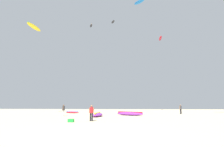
{
  "coord_description": "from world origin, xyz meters",
  "views": [
    {
      "loc": [
        2.36,
        -11.59,
        1.63
      ],
      "look_at": [
        0.0,
        16.33,
        6.77
      ],
      "focal_mm": 27.7,
      "sensor_mm": 36.0,
      "label": 1
    }
  ],
  "objects_px": {
    "person_foreground": "(91,112)",
    "kite_aloft_1": "(34,27)",
    "kite_grounded_mid": "(130,114)",
    "kite_aloft_0": "(160,38)",
    "kite_aloft_2": "(139,2)",
    "person_left": "(181,108)",
    "kite_grounded_far": "(72,112)",
    "kite_aloft_5": "(91,26)",
    "person_midground": "(63,109)",
    "cooler_box": "(71,121)",
    "kite_grounded_near": "(97,115)",
    "kite_aloft_4": "(113,22)"
  },
  "relations": [
    {
      "from": "kite_grounded_mid",
      "to": "cooler_box",
      "type": "bearing_deg",
      "value": -116.6
    },
    {
      "from": "kite_grounded_near",
      "to": "kite_aloft_1",
      "type": "height_order",
      "value": "kite_aloft_1"
    },
    {
      "from": "kite_grounded_mid",
      "to": "kite_aloft_2",
      "type": "height_order",
      "value": "kite_aloft_2"
    },
    {
      "from": "person_left",
      "to": "kite_aloft_5",
      "type": "relative_size",
      "value": 0.7
    },
    {
      "from": "kite_grounded_mid",
      "to": "kite_aloft_2",
      "type": "distance_m",
      "value": 24.27
    },
    {
      "from": "person_left",
      "to": "kite_aloft_5",
      "type": "distance_m",
      "value": 37.69
    },
    {
      "from": "kite_grounded_near",
      "to": "cooler_box",
      "type": "distance_m",
      "value": 8.81
    },
    {
      "from": "kite_grounded_far",
      "to": "kite_aloft_2",
      "type": "relative_size",
      "value": 1.33
    },
    {
      "from": "kite_grounded_near",
      "to": "kite_aloft_5",
      "type": "xyz_separation_m",
      "value": [
        -6.84,
        25.74,
        26.64
      ]
    },
    {
      "from": "kite_aloft_2",
      "to": "person_left",
      "type": "bearing_deg",
      "value": -3.41
    },
    {
      "from": "kite_aloft_2",
      "to": "cooler_box",
      "type": "bearing_deg",
      "value": -115.67
    },
    {
      "from": "person_foreground",
      "to": "kite_grounded_near",
      "type": "bearing_deg",
      "value": -169.4
    },
    {
      "from": "kite_grounded_mid",
      "to": "kite_aloft_2",
      "type": "bearing_deg",
      "value": 66.26
    },
    {
      "from": "kite_aloft_0",
      "to": "kite_aloft_5",
      "type": "height_order",
      "value": "kite_aloft_5"
    },
    {
      "from": "person_midground",
      "to": "kite_aloft_5",
      "type": "distance_m",
      "value": 36.39
    },
    {
      "from": "cooler_box",
      "to": "kite_aloft_0",
      "type": "xyz_separation_m",
      "value": [
        16.14,
        34.95,
        21.89
      ]
    },
    {
      "from": "kite_grounded_mid",
      "to": "cooler_box",
      "type": "xyz_separation_m",
      "value": [
        -5.86,
        -11.71,
        -0.12
      ]
    },
    {
      "from": "kite_aloft_2",
      "to": "kite_aloft_0",
      "type": "bearing_deg",
      "value": 66.11
    },
    {
      "from": "kite_grounded_far",
      "to": "kite_aloft_4",
      "type": "relative_size",
      "value": 1.45
    },
    {
      "from": "kite_grounded_far",
      "to": "kite_aloft_1",
      "type": "bearing_deg",
      "value": -162.06
    },
    {
      "from": "kite_aloft_5",
      "to": "kite_grounded_near",
      "type": "bearing_deg",
      "value": -75.11
    },
    {
      "from": "cooler_box",
      "to": "kite_aloft_4",
      "type": "height_order",
      "value": "kite_aloft_4"
    },
    {
      "from": "person_foreground",
      "to": "kite_aloft_5",
      "type": "bearing_deg",
      "value": -161.39
    },
    {
      "from": "kite_aloft_2",
      "to": "kite_grounded_far",
      "type": "bearing_deg",
      "value": 175.71
    },
    {
      "from": "kite_grounded_far",
      "to": "kite_aloft_5",
      "type": "relative_size",
      "value": 1.34
    },
    {
      "from": "person_left",
      "to": "kite_aloft_5",
      "type": "height_order",
      "value": "kite_aloft_5"
    },
    {
      "from": "person_left",
      "to": "person_foreground",
      "type": "bearing_deg",
      "value": -77.58
    },
    {
      "from": "person_midground",
      "to": "kite_aloft_4",
      "type": "relative_size",
      "value": 0.75
    },
    {
      "from": "kite_aloft_5",
      "to": "kite_grounded_far",
      "type": "bearing_deg",
      "value": -90.24
    },
    {
      "from": "person_midground",
      "to": "cooler_box",
      "type": "bearing_deg",
      "value": -69.01
    },
    {
      "from": "kite_aloft_2",
      "to": "kite_aloft_4",
      "type": "relative_size",
      "value": 1.09
    },
    {
      "from": "cooler_box",
      "to": "kite_aloft_5",
      "type": "height_order",
      "value": "kite_aloft_5"
    },
    {
      "from": "person_foreground",
      "to": "kite_aloft_1",
      "type": "bearing_deg",
      "value": -127.0
    },
    {
      "from": "kite_aloft_2",
      "to": "kite_grounded_mid",
      "type": "bearing_deg",
      "value": -113.74
    },
    {
      "from": "kite_grounded_near",
      "to": "person_midground",
      "type": "bearing_deg",
      "value": 177.42
    },
    {
      "from": "kite_grounded_mid",
      "to": "kite_aloft_2",
      "type": "xyz_separation_m",
      "value": [
        2.57,
        5.84,
        23.42
      ]
    },
    {
      "from": "kite_aloft_1",
      "to": "kite_aloft_0",
      "type": "bearing_deg",
      "value": 32.2
    },
    {
      "from": "kite_aloft_0",
      "to": "kite_aloft_1",
      "type": "bearing_deg",
      "value": -147.8
    },
    {
      "from": "kite_grounded_far",
      "to": "kite_aloft_2",
      "type": "height_order",
      "value": "kite_aloft_2"
    },
    {
      "from": "cooler_box",
      "to": "kite_aloft_1",
      "type": "distance_m",
      "value": 27.74
    },
    {
      "from": "person_foreground",
      "to": "kite_aloft_5",
      "type": "height_order",
      "value": "kite_aloft_5"
    },
    {
      "from": "person_midground",
      "to": "kite_aloft_0",
      "type": "bearing_deg",
      "value": 48.44
    },
    {
      "from": "kite_grounded_near",
      "to": "kite_aloft_4",
      "type": "xyz_separation_m",
      "value": [
        0.3,
        25.45,
        27.54
      ]
    },
    {
      "from": "kite_aloft_0",
      "to": "cooler_box",
      "type": "bearing_deg",
      "value": -114.79
    },
    {
      "from": "kite_grounded_near",
      "to": "kite_grounded_far",
      "type": "height_order",
      "value": "kite_grounded_near"
    },
    {
      "from": "kite_aloft_1",
      "to": "person_foreground",
      "type": "bearing_deg",
      "value": -42.96
    },
    {
      "from": "kite_aloft_0",
      "to": "person_foreground",
      "type": "bearing_deg",
      "value": -113.17
    },
    {
      "from": "kite_grounded_near",
      "to": "kite_aloft_5",
      "type": "bearing_deg",
      "value": 104.89
    },
    {
      "from": "cooler_box",
      "to": "kite_aloft_4",
      "type": "distance_m",
      "value": 44.0
    },
    {
      "from": "kite_grounded_mid",
      "to": "kite_aloft_0",
      "type": "relative_size",
      "value": 1.31
    }
  ]
}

